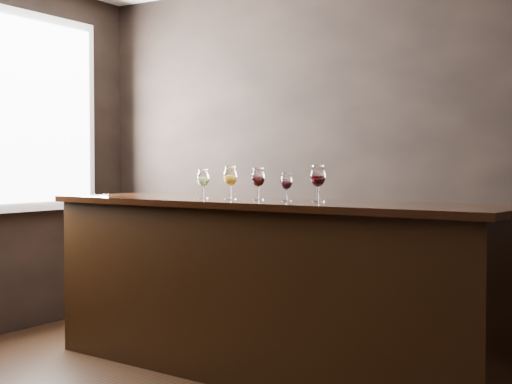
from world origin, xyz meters
The scene contains 9 objects.
room_shell centered at (-0.23, 0.11, 1.81)m, with size 5.02×4.52×2.81m.
bar_counter centered at (-0.19, 1.00, 0.53)m, with size 3.03×0.66×1.06m, color black.
bar_top centered at (-0.19, 1.00, 1.08)m, with size 3.13×0.73×0.04m, color black.
back_bar_shelf centered at (-0.32, 2.03, 0.49)m, with size 2.74×0.40×0.99m, color black.
glass_white centered at (-0.66, 1.03, 1.23)m, with size 0.08×0.08×0.19m.
glass_amber centered at (-0.43, 1.01, 1.24)m, with size 0.09×0.09×0.21m.
glass_red_a centered at (-0.24, 1.04, 1.24)m, with size 0.09×0.09×0.20m.
glass_red_b centered at (-0.03, 1.01, 1.22)m, with size 0.07×0.07×0.17m.
glass_red_c centered at (0.17, 1.04, 1.25)m, with size 0.09×0.09×0.22m.
Camera 1 is at (2.08, -2.76, 1.31)m, focal length 50.00 mm.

